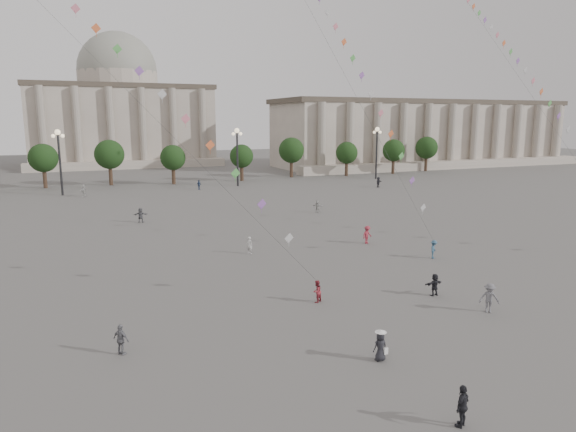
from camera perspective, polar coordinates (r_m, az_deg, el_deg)
name	(u,v)px	position (r m, az deg, el deg)	size (l,w,h in m)	color
ground	(364,362)	(27.72, 8.46, -15.73)	(360.00, 360.00, 0.00)	#53514E
hall_east	(424,133)	(144.92, 14.86, 8.86)	(84.00, 26.22, 17.20)	#A5978A
hall_central	(120,112)	(150.90, -18.13, 10.96)	(48.30, 34.30, 35.50)	#A5978A
tree_row	(148,156)	(100.20, -15.30, 6.41)	(137.12, 5.12, 8.00)	#3A281D
lamp_post_mid_west	(59,150)	(91.25, -24.10, 6.71)	(2.00, 0.90, 10.65)	#262628
lamp_post_mid_east	(237,146)	(95.47, -5.67, 7.72)	(2.00, 0.90, 10.65)	#262628
lamp_post_far_east	(377,143)	(108.17, 9.85, 7.97)	(2.00, 0.90, 10.65)	#262628
person_crowd_0	(199,185)	(92.10, -9.87, 3.45)	(1.00, 0.42, 1.71)	navy
person_crowd_3	(435,285)	(37.93, 15.98, -7.35)	(1.47, 0.47, 1.59)	black
person_crowd_4	(84,190)	(88.80, -21.75, 2.65)	(1.80, 0.57, 1.95)	beige
person_crowd_6	(489,298)	(35.82, 21.46, -8.47)	(1.26, 0.72, 1.95)	#5F5E63
person_crowd_7	(317,206)	(68.49, 3.29, 1.06)	(1.49, 0.48, 1.61)	#B5B4B0
person_crowd_8	(367,235)	(51.89, 8.79, -2.07)	(1.18, 0.68, 1.82)	maroon
person_crowd_9	(378,182)	(95.23, 10.01, 3.73)	(1.75, 0.56, 1.89)	black
person_crowd_12	(141,215)	(64.25, -16.06, 0.09)	(1.65, 0.52, 1.78)	#58585C
person_crowd_13	(250,245)	(47.64, -4.29, -3.25)	(0.59, 0.39, 1.61)	beige
tourist_3	(121,340)	(29.19, -18.06, -12.92)	(0.99, 0.41, 1.69)	slate
tourist_4	(462,406)	(23.17, 18.81, -19.34)	(1.06, 0.44, 1.81)	black
kite_flyer_0	(317,291)	(35.28, 3.22, -8.36)	(0.75, 0.58, 1.54)	maroon
kite_flyer_1	(434,249)	(47.73, 15.89, -3.58)	(1.08, 0.62, 1.67)	#325571
hat_person	(380,345)	(27.62, 10.22, -13.98)	(0.77, 0.60, 1.69)	black
kite_train_east	(522,70)	(68.20, 24.52, 14.56)	(8.96, 33.64, 46.51)	#3F3F3F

